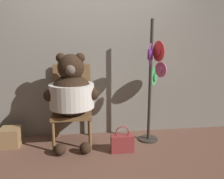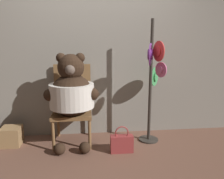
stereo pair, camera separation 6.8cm
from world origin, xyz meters
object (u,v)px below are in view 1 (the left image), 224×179
chair (72,103)px  handbag_on_ground (122,143)px  teddy_bear (72,93)px  hat_display_rack (153,80)px

chair → handbag_on_ground: chair is taller
chair → teddy_bear: size_ratio=0.86×
chair → teddy_bear: (0.01, -0.19, 0.19)m
teddy_bear → handbag_on_ground: teddy_bear is taller
hat_display_rack → chair: bearing=170.2°
teddy_bear → handbag_on_ground: (0.64, -0.27, -0.63)m
hat_display_rack → handbag_on_ground: hat_display_rack is taller
teddy_bear → hat_display_rack: size_ratio=0.74×
hat_display_rack → handbag_on_ground: size_ratio=4.85×
teddy_bear → handbag_on_ground: size_ratio=3.60×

